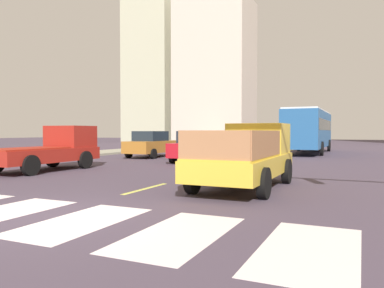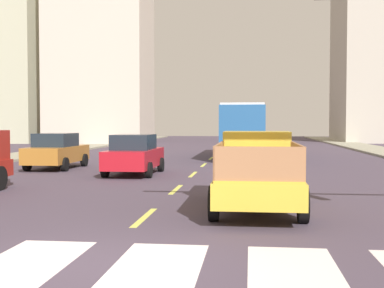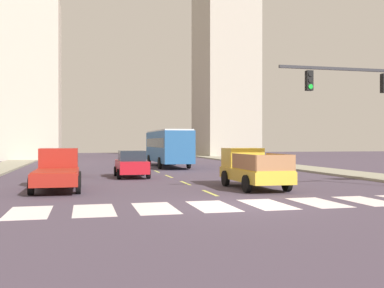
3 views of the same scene
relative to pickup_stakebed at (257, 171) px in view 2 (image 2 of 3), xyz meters
The scene contains 17 objects.
ground_plane 6.38m from the pickup_stakebed, 114.51° to the right, with size 160.00×160.00×0.00m, color #473B4A.
crosswalk_stripe_4 6.87m from the pickup_stakebed, 122.44° to the right, with size 1.36×2.91×0.01m, color silver.
crosswalk_stripe_5 6.03m from the pickup_stakebed, 105.45° to the right, with size 1.36×2.91×0.01m, color silver.
crosswalk_stripe_6 5.83m from the pickup_stakebed, 85.27° to the right, with size 1.36×2.91×0.01m, color silver.
lane_dash_0 3.28m from the pickup_stakebed, 146.38° to the right, with size 0.16×2.40×0.01m, color #D1D054.
lane_dash_1 4.28m from the pickup_stakebed, 128.77° to the left, with size 0.16×2.40×0.01m, color #D1D054.
lane_dash_2 8.71m from the pickup_stakebed, 107.58° to the left, with size 0.16×2.40×0.01m, color #D1D054.
lane_dash_3 13.55m from the pickup_stakebed, 101.17° to the left, with size 0.16×2.40×0.01m, color #D1D054.
lane_dash_4 18.47m from the pickup_stakebed, 98.16° to the left, with size 0.16×2.40×0.01m, color #D1D054.
lane_dash_5 23.43m from the pickup_stakebed, 96.42° to the left, with size 0.16×2.40×0.01m, color #D1D054.
lane_dash_6 28.40m from the pickup_stakebed, 95.29° to the left, with size 0.16×2.40×0.01m, color #D1D054.
lane_dash_7 33.38m from the pickup_stakebed, 94.50° to the left, with size 0.16×2.40×0.01m, color #D1D054.
pickup_stakebed is the anchor object (origin of this frame).
city_bus 19.42m from the pickup_stakebed, 91.84° to the left, with size 2.72×10.80×3.32m.
sedan_near_right 13.99m from the pickup_stakebed, 132.72° to the left, with size 2.02×4.40×1.72m.
sedan_near_left 9.44m from the pickup_stakebed, 122.77° to the left, with size 2.02×4.40×1.72m.
block_mid_left 43.78m from the pickup_stakebed, 112.19° to the left, with size 10.26×7.76×20.25m, color beige.
Camera 2 is at (2.44, -7.48, 2.18)m, focal length 47.31 mm.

